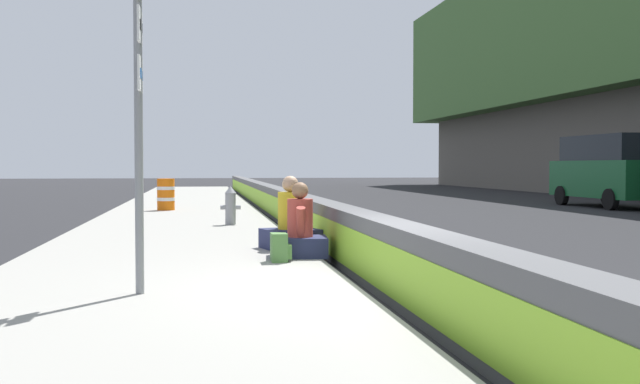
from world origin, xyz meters
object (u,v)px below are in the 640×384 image
object	(u,v)px
construction_barrel	(166,194)
parked_car_fourth	(610,169)
backpack	(280,248)
seated_person_foreground	(300,233)
seated_person_middle	(290,226)
route_sign_post	(139,94)
fire_hydrant	(231,205)

from	to	relation	value
construction_barrel	parked_car_fourth	world-z (taller)	parked_car_fourth
backpack	parked_car_fourth	size ratio (longest dim) A/B	0.08
seated_person_foreground	seated_person_middle	distance (m)	1.11
route_sign_post	backpack	xyz separation A→B (m)	(2.37, -1.73, -1.90)
seated_person_foreground	backpack	bearing A→B (deg)	145.29
fire_hydrant	construction_barrel	world-z (taller)	construction_barrel
construction_barrel	parked_car_fourth	size ratio (longest dim) A/B	0.19
seated_person_middle	fire_hydrant	bearing A→B (deg)	8.57
seated_person_foreground	construction_barrel	size ratio (longest dim) A/B	1.16
seated_person_foreground	construction_barrel	distance (m)	12.27
route_sign_post	fire_hydrant	size ratio (longest dim) A/B	4.09
route_sign_post	seated_person_middle	bearing A→B (deg)	-27.40
seated_person_middle	backpack	bearing A→B (deg)	168.00
seated_person_foreground	parked_car_fourth	xyz separation A→B (m)	(13.60, -12.91, 0.87)
fire_hydrant	seated_person_middle	world-z (taller)	seated_person_middle
backpack	construction_barrel	world-z (taller)	construction_barrel
backpack	seated_person_middle	bearing A→B (deg)	-12.00
route_sign_post	backpack	size ratio (longest dim) A/B	9.00
parked_car_fourth	fire_hydrant	bearing A→B (deg)	118.54
seated_person_middle	parked_car_fourth	world-z (taller)	parked_car_fourth
construction_barrel	backpack	bearing A→B (deg)	-170.43
backpack	parked_car_fourth	world-z (taller)	parked_car_fourth
seated_person_foreground	construction_barrel	bearing A→B (deg)	11.61
seated_person_middle	parked_car_fourth	distance (m)	17.99
route_sign_post	seated_person_middle	distance (m)	4.82
route_sign_post	backpack	distance (m)	3.49
route_sign_post	backpack	world-z (taller)	route_sign_post
fire_hydrant	seated_person_middle	size ratio (longest dim) A/B	0.75
fire_hydrant	construction_barrel	distance (m)	6.11
fire_hydrant	backpack	xyz separation A→B (m)	(-6.67, -0.41, -0.25)
route_sign_post	fire_hydrant	bearing A→B (deg)	-8.26
seated_person_foreground	seated_person_middle	bearing A→B (deg)	0.56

